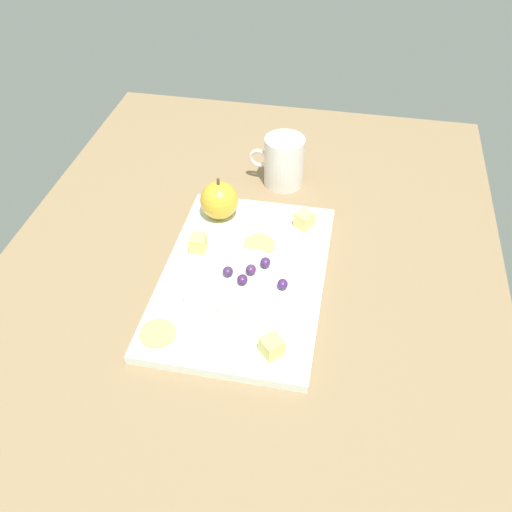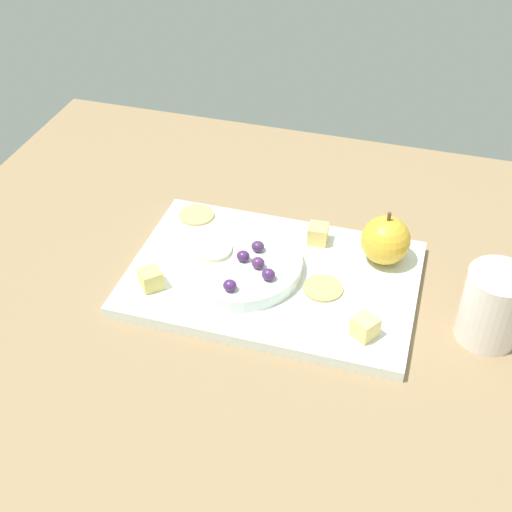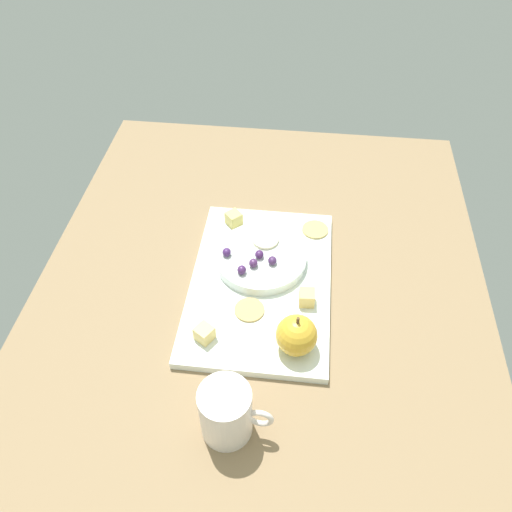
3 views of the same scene
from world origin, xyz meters
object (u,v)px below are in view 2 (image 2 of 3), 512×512
cheese_cube_1 (365,327)px  cracker_0 (197,215)px  serving_dish (238,264)px  grape_0 (258,263)px  apple_whole (386,240)px  cracker_1 (323,288)px  grape_3 (268,274)px  grape_4 (230,285)px  cheese_cube_0 (318,234)px  grape_1 (243,256)px  cheese_cube_2 (151,279)px  platter (273,279)px  grape_2 (258,246)px  apple_slice_0 (212,251)px  cup (493,306)px

cheese_cube_1 → cracker_0: size_ratio=0.52×
serving_dish → cracker_0: bearing=134.1°
grape_0 → serving_dish: bearing=161.5°
apple_whole → cracker_1: (-6.72, -8.55, -3.23)cm
grape_0 → grape_3: (1.98, -1.93, 0.03)cm
grape_3 → grape_4: bearing=-140.6°
grape_3 → cheese_cube_0: bearing=71.9°
serving_dish → apple_whole: bearing=22.6°
cheese_cube_0 → grape_3: bearing=-108.1°
cracker_0 → grape_4: size_ratio=2.94×
grape_0 → apple_whole: bearing=29.5°
apple_whole → grape_1: 19.73cm
cheese_cube_2 → grape_0: size_ratio=1.52×
cheese_cube_1 → grape_3: grape_3 is taller
cracker_1 → grape_4: bearing=-153.0°
serving_dish → grape_4: grape_4 is taller
grape_3 → platter: bearing=95.2°
cheese_cube_0 → cracker_0: cheese_cube_0 is taller
grape_2 → grape_3: size_ratio=1.00×
grape_0 → apple_slice_0: grape_0 is taller
platter → grape_1: grape_1 is taller
grape_0 → grape_3: size_ratio=1.00×
cheese_cube_1 → grape_4: bearing=176.4°
cheese_cube_1 → serving_dish: bearing=158.1°
serving_dish → apple_whole: 20.49cm
apple_whole → grape_2: size_ratio=3.78×
platter → grape_1: (-4.03, -0.55, 3.53)cm
cracker_0 → apple_slice_0: size_ratio=1.04×
apple_whole → apple_slice_0: size_ratio=1.33×
cheese_cube_1 → apple_slice_0: size_ratio=0.54×
grape_1 → cracker_1: bearing=-2.7°
cup → platter: bearing=176.4°
cheese_cube_0 → apple_slice_0: 15.78cm
cracker_1 → grape_1: (-11.29, 0.53, 2.53)cm
cracker_1 → grape_4: grape_4 is taller
cheese_cube_0 → grape_2: bearing=-135.8°
platter → cheese_cube_2: bearing=-154.7°
grape_3 → grape_0: bearing=135.7°
serving_dish → cup: bearing=-2.5°
serving_dish → grape_0: size_ratio=9.67×
grape_1 → grape_4: size_ratio=1.00×
serving_dish → cracker_1: serving_dish is taller
platter → cup: (28.49, -1.81, 4.19)cm
grape_1 → apple_slice_0: 4.55cm
platter → grape_4: bearing=-119.8°
grape_1 → cracker_0: bearing=135.7°
serving_dish → grape_3: grape_3 is taller
platter → apple_slice_0: size_ratio=7.60×
serving_dish → cheese_cube_1: cheese_cube_1 is taller
cheese_cube_0 → cracker_1: (2.97, -9.94, -1.18)cm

